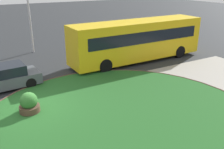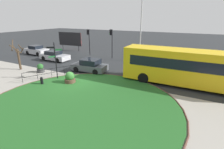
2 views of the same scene
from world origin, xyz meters
name	(u,v)px [view 1 (image 1 of 2)]	position (x,y,z in m)	size (l,w,h in m)	color
ground	(32,109)	(0.00, 0.00, 0.00)	(120.00, 120.00, 0.00)	#282B2D
sidewalk_paving	(44,130)	(0.00, -2.23, 0.01)	(32.00, 7.54, 0.02)	#9E998E
grass_island	(123,121)	(3.38, -3.44, 0.05)	(13.64, 13.64, 0.10)	#235B23
grass_kerb_ring	(123,121)	(3.38, -3.44, 0.06)	(13.95, 13.95, 0.11)	brown
bus_yellow	(138,40)	(9.42, 3.96, 1.73)	(11.28, 2.62, 3.21)	yellow
car_far_lane	(6,77)	(-0.63, 3.47, 0.66)	(4.05, 2.18, 1.43)	#474C51
lamppost_tall	(28,1)	(2.68, 10.72, 4.53)	(0.32, 0.32, 8.47)	#B7B7BC
planter_kerbside	(29,104)	(-0.18, -0.43, 0.49)	(1.00, 1.00, 1.11)	brown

